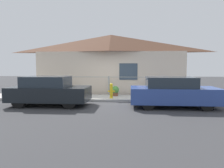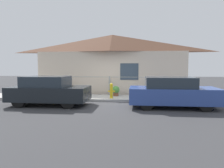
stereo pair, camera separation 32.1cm
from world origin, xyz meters
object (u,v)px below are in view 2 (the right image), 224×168
at_px(potted_plant_near_hydrant, 116,91).
at_px(car_left, 49,91).
at_px(fire_hydrant, 111,90).
at_px(car_right, 172,92).

bearing_deg(potted_plant_near_hydrant, car_left, -138.37).
bearing_deg(potted_plant_near_hydrant, fire_hydrant, -99.85).
height_order(car_left, potted_plant_near_hydrant, car_left).
bearing_deg(car_right, potted_plant_near_hydrant, 137.07).
xyz_separation_m(car_right, fire_hydrant, (-2.88, 1.67, -0.12)).
relative_size(car_right, fire_hydrant, 4.78).
height_order(car_left, fire_hydrant, car_left).
relative_size(car_right, potted_plant_near_hydrant, 6.63).
xyz_separation_m(car_left, car_right, (5.63, 0.00, -0.01)).
bearing_deg(fire_hydrant, car_right, -30.07).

